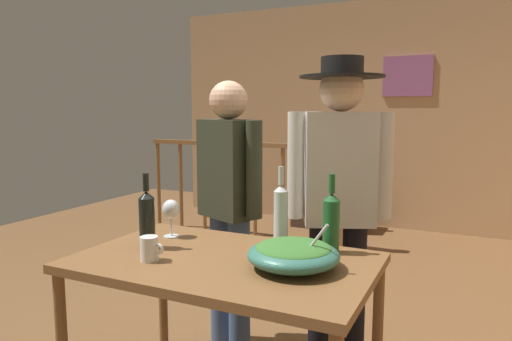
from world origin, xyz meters
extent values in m
cube|color=tan|center=(0.00, 3.30, 1.38)|extent=(5.49, 0.10, 2.75)
cube|color=#925187|center=(0.27, 3.24, 1.84)|extent=(0.56, 0.03, 0.47)
cylinder|color=brown|center=(-2.50, 2.10, 0.52)|extent=(0.04, 0.04, 1.04)
cylinder|color=brown|center=(-2.16, 2.10, 0.52)|extent=(0.04, 0.04, 1.04)
cylinder|color=brown|center=(-1.83, 2.10, 0.52)|extent=(0.04, 0.04, 1.04)
cylinder|color=brown|center=(-1.50, 2.10, 0.52)|extent=(0.04, 0.04, 1.04)
cylinder|color=brown|center=(-1.17, 2.10, 0.52)|extent=(0.04, 0.04, 1.04)
cylinder|color=brown|center=(-0.84, 2.10, 0.52)|extent=(0.04, 0.04, 1.04)
cylinder|color=brown|center=(-0.51, 2.10, 0.52)|extent=(0.04, 0.04, 1.04)
cylinder|color=brown|center=(-0.18, 2.10, 0.52)|extent=(0.04, 0.04, 1.04)
cube|color=brown|center=(-1.34, 2.10, 1.06)|extent=(2.40, 0.07, 0.05)
cube|color=brown|center=(-0.18, 2.10, 0.57)|extent=(0.10, 0.10, 1.14)
cube|color=#38281E|center=(-0.55, 2.95, 0.20)|extent=(0.90, 0.40, 0.40)
cube|color=black|center=(-0.55, 2.95, 0.41)|extent=(0.20, 0.12, 0.02)
cylinder|color=black|center=(-0.55, 2.95, 0.46)|extent=(0.03, 0.03, 0.08)
cube|color=black|center=(-0.55, 2.92, 0.67)|extent=(0.59, 0.06, 0.33)
cube|color=black|center=(-0.55, 2.89, 0.67)|extent=(0.55, 0.01, 0.29)
cube|color=brown|center=(0.06, -0.81, 0.78)|extent=(1.31, 0.81, 0.04)
cylinder|color=brown|center=(-0.55, -0.45, 0.38)|extent=(0.05, 0.05, 0.76)
cylinder|color=brown|center=(0.68, -0.45, 0.38)|extent=(0.05, 0.05, 0.76)
ellipsoid|color=#337060|center=(0.39, -0.80, 0.85)|extent=(0.38, 0.38, 0.11)
ellipsoid|color=#38702D|center=(0.39, -0.80, 0.88)|extent=(0.32, 0.32, 0.05)
cylinder|color=silver|center=(0.46, -0.80, 0.90)|extent=(0.14, 0.01, 0.20)
cylinder|color=silver|center=(-0.35, -0.62, 0.80)|extent=(0.08, 0.08, 0.01)
cylinder|color=silver|center=(-0.35, -0.62, 0.85)|extent=(0.01, 0.01, 0.10)
ellipsoid|color=silver|center=(-0.35, -0.62, 0.94)|extent=(0.09, 0.09, 0.10)
cylinder|color=black|center=(-0.34, -0.83, 0.92)|extent=(0.07, 0.07, 0.24)
cone|color=black|center=(-0.34, -0.83, 1.05)|extent=(0.07, 0.07, 0.03)
cylinder|color=black|center=(-0.34, -0.83, 1.11)|extent=(0.03, 0.03, 0.09)
cylinder|color=silver|center=(0.23, -0.55, 0.93)|extent=(0.07, 0.07, 0.27)
cone|color=silver|center=(0.23, -0.55, 1.08)|extent=(0.07, 0.07, 0.03)
cylinder|color=silver|center=(0.23, -0.55, 1.14)|extent=(0.03, 0.03, 0.09)
cylinder|color=#1E5628|center=(0.46, -0.53, 0.92)|extent=(0.08, 0.08, 0.24)
cone|color=#1E5628|center=(0.46, -0.53, 1.06)|extent=(0.08, 0.08, 0.03)
cylinder|color=#1E5628|center=(0.46, -0.53, 1.12)|extent=(0.03, 0.03, 0.09)
cylinder|color=white|center=(-0.21, -0.98, 0.85)|extent=(0.08, 0.08, 0.11)
torus|color=white|center=(-0.16, -0.98, 0.86)|extent=(0.05, 0.01, 0.05)
cylinder|color=#3D5684|center=(-0.19, -0.18, 0.41)|extent=(0.13, 0.13, 0.81)
cylinder|color=#3D5684|center=(-0.35, -0.11, 0.41)|extent=(0.13, 0.13, 0.81)
cube|color=#2D3323|center=(-0.27, -0.15, 1.10)|extent=(0.40, 0.34, 0.58)
cylinder|color=#2D3323|center=(-0.07, -0.23, 1.12)|extent=(0.09, 0.09, 0.55)
cylinder|color=#2D3323|center=(-0.48, -0.06, 1.12)|extent=(0.09, 0.09, 0.55)
sphere|color=#D8A884|center=(-0.27, -0.15, 1.50)|extent=(0.22, 0.22, 0.22)
cylinder|color=black|center=(0.48, -0.11, 0.42)|extent=(0.13, 0.13, 0.84)
cylinder|color=black|center=(0.31, -0.18, 0.42)|extent=(0.13, 0.13, 0.84)
cube|color=beige|center=(0.40, -0.15, 1.14)|extent=(0.42, 0.34, 0.60)
cylinder|color=beige|center=(0.61, -0.06, 1.15)|extent=(0.09, 0.09, 0.57)
cylinder|color=beige|center=(0.18, -0.24, 1.15)|extent=(0.09, 0.09, 0.57)
sphere|color=beige|center=(0.40, -0.15, 1.55)|extent=(0.23, 0.23, 0.23)
cylinder|color=black|center=(0.40, -0.15, 1.62)|extent=(0.44, 0.44, 0.01)
cylinder|color=black|center=(0.40, -0.15, 1.67)|extent=(0.22, 0.22, 0.10)
camera|label=1|loc=(1.05, -2.55, 1.45)|focal=32.80mm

